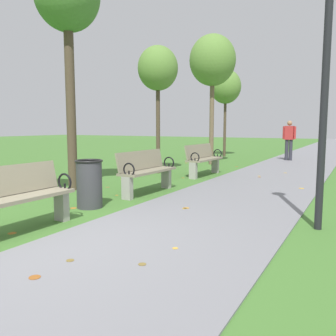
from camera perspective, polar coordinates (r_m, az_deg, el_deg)
ground_plane at (r=4.83m, az=-19.24°, el=-10.66°), size 80.00×80.00×0.00m
paved_walkway at (r=21.21m, az=23.05°, el=2.43°), size 2.70×44.00×0.02m
park_bench_1 at (r=5.09m, az=-23.38°, el=-4.34°), size 0.49×1.61×0.90m
park_bench_2 at (r=7.47m, az=-3.53°, el=-0.40°), size 0.51×1.61×0.90m
park_bench_3 at (r=10.17m, az=5.73°, el=1.49°), size 0.53×1.62×0.90m
tree_2 at (r=8.50m, az=-15.94°, el=24.59°), size 1.38×1.38×4.93m
tree_3 at (r=10.76m, az=-1.65°, el=15.63°), size 1.18×1.18×3.76m
tree_4 at (r=13.41m, az=7.21°, el=16.74°), size 1.67×1.67×4.70m
tree_5 at (r=16.93m, az=9.28°, el=12.77°), size 1.42×1.42×4.02m
pedestrian_walking at (r=15.32m, az=18.97°, el=4.58°), size 0.53×0.24×1.62m
trash_bin at (r=6.29m, az=-12.59°, el=-2.48°), size 0.48×0.48×0.84m
lamp_post at (r=5.26m, az=24.22°, el=15.95°), size 0.28×0.28×3.48m
scattered_leaves at (r=7.08m, az=-0.72°, el=-4.66°), size 5.09×10.90×0.02m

